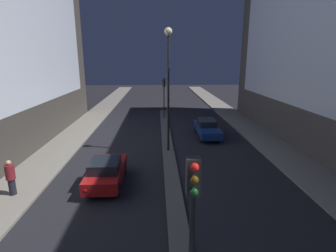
% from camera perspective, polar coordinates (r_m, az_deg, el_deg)
% --- Properties ---
extents(median_strip, '(0.85, 29.86, 0.13)m').
position_cam_1_polar(median_strip, '(19.98, -0.01, -4.92)').
color(median_strip, '#56544F').
rests_on(median_strip, ground).
extents(traffic_light_near, '(0.32, 0.42, 4.43)m').
position_cam_1_polar(traffic_light_near, '(6.38, 5.38, -16.86)').
color(traffic_light_near, black).
rests_on(traffic_light_near, median_strip).
extents(traffic_light_mid, '(0.32, 0.42, 4.43)m').
position_cam_1_polar(traffic_light_mid, '(29.49, -0.89, 8.01)').
color(traffic_light_mid, black).
rests_on(traffic_light_mid, median_strip).
extents(street_lamp, '(0.53, 0.53, 8.57)m').
position_cam_1_polar(street_lamp, '(18.30, 0.06, 12.13)').
color(street_lamp, black).
rests_on(street_lamp, median_strip).
extents(car_left_lane, '(1.76, 4.11, 1.49)m').
position_cam_1_polar(car_left_lane, '(14.82, -13.30, -9.57)').
color(car_left_lane, maroon).
rests_on(car_left_lane, ground).
extents(car_right_lane, '(1.73, 4.67, 1.48)m').
position_cam_1_polar(car_right_lane, '(23.30, 8.51, -0.47)').
color(car_right_lane, navy).
rests_on(car_right_lane, ground).
extents(pedestrian_on_left_sidewalk, '(0.44, 0.44, 1.81)m').
position_cam_1_polar(pedestrian_on_left_sidewalk, '(15.17, -31.05, -9.49)').
color(pedestrian_on_left_sidewalk, black).
rests_on(pedestrian_on_left_sidewalk, sidewalk_left).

